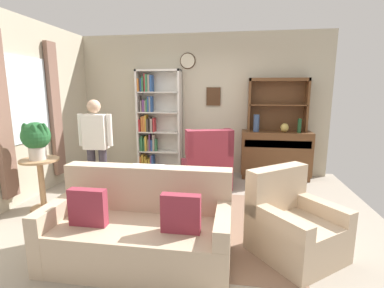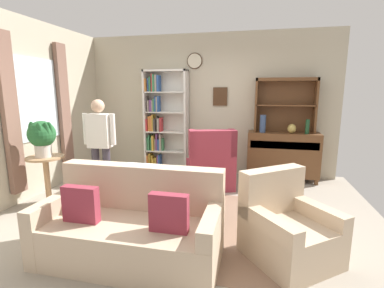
# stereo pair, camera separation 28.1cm
# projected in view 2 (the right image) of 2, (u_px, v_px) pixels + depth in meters

# --- Properties ---
(ground_plane) EXTENTS (5.40, 4.60, 0.02)m
(ground_plane) POSITION_uv_depth(u_px,v_px,m) (182.00, 213.00, 3.97)
(ground_plane) COLOR #9E9384
(wall_back) EXTENTS (5.00, 0.09, 2.80)m
(wall_back) POSITION_uv_depth(u_px,v_px,m) (208.00, 105.00, 5.75)
(wall_back) COLOR #BCB299
(wall_back) RESTS_ON ground_plane
(wall_left) EXTENTS (0.16, 4.20, 2.80)m
(wall_left) POSITION_uv_depth(u_px,v_px,m) (23.00, 110.00, 4.31)
(wall_left) COLOR #BCB299
(wall_left) RESTS_ON ground_plane
(area_rug) EXTENTS (2.36, 2.20, 0.01)m
(area_rug) POSITION_uv_depth(u_px,v_px,m) (191.00, 223.00, 3.64)
(area_rug) COLOR #846651
(area_rug) RESTS_ON ground_plane
(bookshelf) EXTENTS (0.90, 0.30, 2.10)m
(bookshelf) POSITION_uv_depth(u_px,v_px,m) (162.00, 123.00, 5.84)
(bookshelf) COLOR silver
(bookshelf) RESTS_ON ground_plane
(sideboard) EXTENTS (1.30, 0.45, 0.92)m
(sideboard) POSITION_uv_depth(u_px,v_px,m) (282.00, 154.00, 5.33)
(sideboard) COLOR brown
(sideboard) RESTS_ON ground_plane
(sideboard_hutch) EXTENTS (1.10, 0.26, 1.00)m
(sideboard_hutch) POSITION_uv_depth(u_px,v_px,m) (285.00, 98.00, 5.24)
(sideboard_hutch) COLOR brown
(sideboard_hutch) RESTS_ON sideboard
(vase_tall) EXTENTS (0.11, 0.11, 0.32)m
(vase_tall) POSITION_uv_depth(u_px,v_px,m) (263.00, 124.00, 5.23)
(vase_tall) COLOR #33476B
(vase_tall) RESTS_ON sideboard
(vase_round) EXTENTS (0.15, 0.15, 0.17)m
(vase_round) POSITION_uv_depth(u_px,v_px,m) (292.00, 129.00, 5.14)
(vase_round) COLOR tan
(vase_round) RESTS_ON sideboard
(bottle_wine) EXTENTS (0.07, 0.07, 0.26)m
(bottle_wine) POSITION_uv_depth(u_px,v_px,m) (307.00, 127.00, 5.06)
(bottle_wine) COLOR #194223
(bottle_wine) RESTS_ON sideboard
(couch_floral) EXTENTS (1.80, 0.86, 0.90)m
(couch_floral) POSITION_uv_depth(u_px,v_px,m) (132.00, 228.00, 2.87)
(couch_floral) COLOR #C6AD8E
(couch_floral) RESTS_ON ground_plane
(armchair_floral) EXTENTS (1.07, 1.08, 0.88)m
(armchair_floral) POSITION_uv_depth(u_px,v_px,m) (287.00, 231.00, 2.86)
(armchair_floral) COLOR #C6AD8E
(armchair_floral) RESTS_ON ground_plane
(wingback_chair) EXTENTS (0.99, 1.01, 1.05)m
(wingback_chair) POSITION_uv_depth(u_px,v_px,m) (210.00, 166.00, 4.94)
(wingback_chair) COLOR maroon
(wingback_chair) RESTS_ON ground_plane
(plant_stand) EXTENTS (0.52, 0.52, 0.74)m
(plant_stand) POSITION_uv_depth(u_px,v_px,m) (47.00, 175.00, 4.16)
(plant_stand) COLOR #A87F56
(plant_stand) RESTS_ON ground_plane
(potted_plant_large) EXTENTS (0.38, 0.38, 0.52)m
(potted_plant_large) POSITION_uv_depth(u_px,v_px,m) (42.00, 136.00, 4.02)
(potted_plant_large) COLOR beige
(potted_plant_large) RESTS_ON plant_stand
(person_reading) EXTENTS (0.53, 0.23, 1.56)m
(person_reading) POSITION_uv_depth(u_px,v_px,m) (100.00, 142.00, 4.37)
(person_reading) COLOR #38333D
(person_reading) RESTS_ON ground_plane
(coffee_table) EXTENTS (0.80, 0.50, 0.42)m
(coffee_table) POSITION_uv_depth(u_px,v_px,m) (179.00, 192.00, 3.76)
(coffee_table) COLOR brown
(coffee_table) RESTS_ON ground_plane
(book_stack) EXTENTS (0.20, 0.16, 0.10)m
(book_stack) POSITION_uv_depth(u_px,v_px,m) (174.00, 186.00, 3.65)
(book_stack) COLOR #723F7F
(book_stack) RESTS_ON coffee_table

